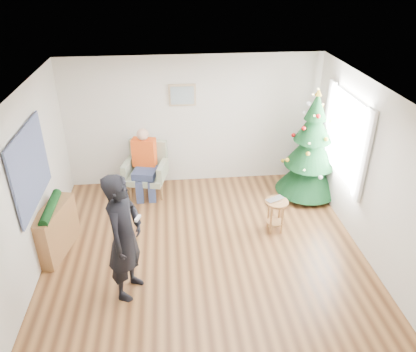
{
  "coord_description": "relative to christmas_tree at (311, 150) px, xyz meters",
  "views": [
    {
      "loc": [
        -0.48,
        -5.01,
        4.19
      ],
      "look_at": [
        0.1,
        0.6,
        1.1
      ],
      "focal_mm": 35.0,
      "sensor_mm": 36.0,
      "label": 1
    }
  ],
  "objects": [
    {
      "name": "floor",
      "position": [
        -2.15,
        -1.65,
        -0.97
      ],
      "size": [
        5.0,
        5.0,
        0.0
      ],
      "primitive_type": "plane",
      "color": "brown",
      "rests_on": "ground"
    },
    {
      "name": "ceiling",
      "position": [
        -2.15,
        -1.65,
        1.63
      ],
      "size": [
        5.0,
        5.0,
        0.0
      ],
      "primitive_type": "plane",
      "rotation": [
        3.14,
        0.0,
        0.0
      ],
      "color": "white",
      "rests_on": "wall_back"
    },
    {
      "name": "wall_back",
      "position": [
        -2.15,
        0.85,
        0.33
      ],
      "size": [
        5.0,
        0.0,
        5.0
      ],
      "primitive_type": "plane",
      "rotation": [
        1.57,
        0.0,
        0.0
      ],
      "color": "silver",
      "rests_on": "floor"
    },
    {
      "name": "wall_front",
      "position": [
        -2.15,
        -4.15,
        0.33
      ],
      "size": [
        5.0,
        0.0,
        5.0
      ],
      "primitive_type": "plane",
      "rotation": [
        -1.57,
        0.0,
        0.0
      ],
      "color": "silver",
      "rests_on": "floor"
    },
    {
      "name": "wall_left",
      "position": [
        -4.65,
        -1.65,
        0.33
      ],
      "size": [
        0.0,
        5.0,
        5.0
      ],
      "primitive_type": "plane",
      "rotation": [
        1.57,
        0.0,
        1.57
      ],
      "color": "silver",
      "rests_on": "floor"
    },
    {
      "name": "wall_right",
      "position": [
        0.35,
        -1.65,
        0.33
      ],
      "size": [
        0.0,
        5.0,
        5.0
      ],
      "primitive_type": "plane",
      "rotation": [
        1.57,
        0.0,
        -1.57
      ],
      "color": "silver",
      "rests_on": "floor"
    },
    {
      "name": "window_panel",
      "position": [
        0.32,
        -0.65,
        0.53
      ],
      "size": [
        0.04,
        1.3,
        1.4
      ],
      "primitive_type": "cube",
      "color": "white",
      "rests_on": "wall_right"
    },
    {
      "name": "curtains",
      "position": [
        0.29,
        -0.65,
        0.53
      ],
      "size": [
        0.05,
        1.75,
        1.5
      ],
      "color": "white",
      "rests_on": "wall_right"
    },
    {
      "name": "christmas_tree",
      "position": [
        0.0,
        0.0,
        0.0
      ],
      "size": [
        1.19,
        1.19,
        2.15
      ],
      "rotation": [
        0.0,
        0.0,
        -0.15
      ],
      "color": "#3F2816",
      "rests_on": "floor"
    },
    {
      "name": "stool",
      "position": [
        -0.9,
        -1.1,
        -0.67
      ],
      "size": [
        0.39,
        0.39,
        0.59
      ],
      "rotation": [
        0.0,
        0.0,
        0.12
      ],
      "color": "brown",
      "rests_on": "floor"
    },
    {
      "name": "laptop",
      "position": [
        -0.9,
        -1.1,
        -0.37
      ],
      "size": [
        0.38,
        0.33,
        0.03
      ],
      "primitive_type": "imported",
      "rotation": [
        0.0,
        0.0,
        0.47
      ],
      "color": "silver",
      "rests_on": "stool"
    },
    {
      "name": "armchair",
      "position": [
        -3.11,
        0.41,
        -0.59
      ],
      "size": [
        0.91,
        0.87,
        1.02
      ],
      "rotation": [
        0.0,
        0.0,
        -0.24
      ],
      "color": "gray",
      "rests_on": "floor"
    },
    {
      "name": "seated_person",
      "position": [
        -3.13,
        0.35,
        -0.28
      ],
      "size": [
        0.51,
        0.68,
        1.34
      ],
      "rotation": [
        0.0,
        0.0,
        -0.24
      ],
      "color": "navy",
      "rests_on": "armchair"
    },
    {
      "name": "standing_man",
      "position": [
        -3.28,
        -2.3,
        -0.04
      ],
      "size": [
        0.65,
        0.79,
        1.86
      ],
      "primitive_type": "imported",
      "rotation": [
        0.0,
        0.0,
        1.21
      ],
      "color": "black",
      "rests_on": "floor"
    },
    {
      "name": "game_controller",
      "position": [
        -3.08,
        -2.33,
        0.27
      ],
      "size": [
        0.08,
        0.13,
        0.04
      ],
      "primitive_type": "cube",
      "rotation": [
        0.0,
        0.0,
        -0.36
      ],
      "color": "white",
      "rests_on": "standing_man"
    },
    {
      "name": "console",
      "position": [
        -4.48,
        -1.3,
        -0.57
      ],
      "size": [
        0.52,
        1.04,
        0.8
      ],
      "primitive_type": "cube",
      "rotation": [
        0.0,
        0.0,
        -0.23
      ],
      "color": "brown",
      "rests_on": "floor"
    },
    {
      "name": "garland",
      "position": [
        -4.48,
        -1.3,
        -0.15
      ],
      "size": [
        0.14,
        0.9,
        0.14
      ],
      "primitive_type": "cylinder",
      "rotation": [
        1.57,
        0.0,
        0.0
      ],
      "color": "black",
      "rests_on": "console"
    },
    {
      "name": "tapestry",
      "position": [
        -4.61,
        -1.35,
        0.58
      ],
      "size": [
        0.03,
        1.5,
        1.15
      ],
      "primitive_type": "cube",
      "color": "black",
      "rests_on": "wall_left"
    },
    {
      "name": "framed_picture",
      "position": [
        -2.35,
        0.81,
        0.88
      ],
      "size": [
        0.52,
        0.05,
        0.42
      ],
      "color": "tan",
      "rests_on": "wall_back"
    }
  ]
}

